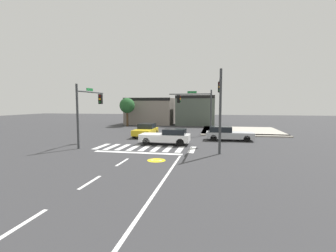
{
  "coord_description": "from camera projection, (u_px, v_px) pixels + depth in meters",
  "views": [
    {
      "loc": [
        5.69,
        -23.6,
        3.64
      ],
      "look_at": [
        1.12,
        -0.36,
        1.48
      ],
      "focal_mm": 25.91,
      "sensor_mm": 36.0,
      "label": 1
    }
  ],
  "objects": [
    {
      "name": "storefront_row",
      "position": [
        169.0,
        111.0,
        43.16
      ],
      "size": [
        15.55,
        6.2,
        5.08
      ],
      "color": "gray",
      "rests_on": "ground_plane"
    },
    {
      "name": "curb_corner_northeast",
      "position": [
        237.0,
        131.0,
        32.05
      ],
      "size": [
        10.0,
        10.6,
        0.15
      ],
      "color": "#B2AA9E",
      "rests_on": "ground_plane"
    },
    {
      "name": "bike_detector_marking",
      "position": [
        156.0,
        160.0,
        15.68
      ],
      "size": [
        1.19,
        1.19,
        0.01
      ],
      "color": "yellow",
      "rests_on": "ground_plane"
    },
    {
      "name": "crosswalk_near",
      "position": [
        145.0,
        148.0,
        20.09
      ],
      "size": [
        8.27,
        2.8,
        0.01
      ],
      "color": "silver",
      "rests_on": "ground_plane"
    },
    {
      "name": "car_yellow",
      "position": [
        146.0,
        130.0,
        27.15
      ],
      "size": [
        1.92,
        4.24,
        1.43
      ],
      "rotation": [
        0.0,
        0.0,
        -1.57
      ],
      "color": "gold",
      "rests_on": "ground_plane"
    },
    {
      "name": "traffic_signal_northeast",
      "position": [
        196.0,
        104.0,
        28.68
      ],
      "size": [
        5.08,
        0.32,
        5.28
      ],
      "rotation": [
        0.0,
        0.0,
        3.14
      ],
      "color": "#383A3D",
      "rests_on": "ground_plane"
    },
    {
      "name": "car_white",
      "position": [
        167.0,
        136.0,
        21.8
      ],
      "size": [
        4.43,
        1.84,
        1.41
      ],
      "rotation": [
        0.0,
        0.0,
        3.14
      ],
      "color": "white",
      "rests_on": "ground_plane"
    },
    {
      "name": "traffic_signal_southwest",
      "position": [
        89.0,
        105.0,
        21.24
      ],
      "size": [
        0.32,
        4.66,
        5.25
      ],
      "rotation": [
        0.0,
        0.0,
        1.57
      ],
      "color": "#383A3D",
      "rests_on": "ground_plane"
    },
    {
      "name": "traffic_signal_southeast",
      "position": [
        220.0,
        96.0,
        19.29
      ],
      "size": [
        0.32,
        5.88,
        6.14
      ],
      "rotation": [
        0.0,
        0.0,
        1.57
      ],
      "color": "#383A3D",
      "rests_on": "ground_plane"
    },
    {
      "name": "ground_plane",
      "position": [
        158.0,
        140.0,
        24.48
      ],
      "size": [
        120.0,
        120.0,
        0.0
      ],
      "primitive_type": "plane",
      "color": "#353538"
    },
    {
      "name": "car_silver",
      "position": [
        227.0,
        133.0,
        24.33
      ],
      "size": [
        4.63,
        1.73,
        1.38
      ],
      "color": "#B7BABF",
      "rests_on": "ground_plane"
    },
    {
      "name": "lane_markings",
      "position": [
        124.0,
        174.0,
        12.52
      ],
      "size": [
        6.8,
        20.25,
        0.01
      ],
      "color": "white",
      "rests_on": "ground_plane"
    },
    {
      "name": "roadside_tree",
      "position": [
        127.0,
        106.0,
        39.49
      ],
      "size": [
        2.48,
        2.48,
        4.64
      ],
      "color": "#4C3823",
      "rests_on": "ground_plane"
    }
  ]
}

